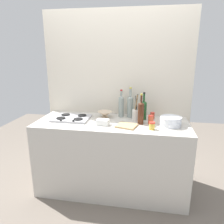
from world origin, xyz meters
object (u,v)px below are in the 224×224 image
at_px(wine_bottle_mid_left, 141,112).
at_px(wine_bottle_rightmost, 121,106).
at_px(butter_dish, 103,122).
at_px(stovetop_hob, 72,118).
at_px(condiment_jar_rear, 152,116).
at_px(mixing_bowl, 105,114).
at_px(wine_bottle_leftmost, 144,109).
at_px(cutting_board, 127,126).
at_px(plate_stack, 170,121).
at_px(wine_bottle_mid_right, 130,106).
at_px(utensil_crock, 136,114).
at_px(condiment_jar_spare, 152,126).
at_px(condiment_jar_front, 151,120).

relative_size(wine_bottle_mid_left, wine_bottle_rightmost, 1.01).
bearing_deg(wine_bottle_rightmost, butter_dish, -114.77).
bearing_deg(stovetop_hob, condiment_jar_rear, 10.14).
bearing_deg(mixing_bowl, wine_bottle_leftmost, 1.60).
bearing_deg(cutting_board, plate_stack, 13.17).
xyz_separation_m(mixing_bowl, condiment_jar_rear, (0.59, 0.04, -0.00)).
xyz_separation_m(stovetop_hob, mixing_bowl, (0.39, 0.13, 0.03)).
height_order(wine_bottle_mid_left, mixing_bowl, wine_bottle_mid_left).
bearing_deg(wine_bottle_mid_left, wine_bottle_mid_right, 119.34).
bearing_deg(stovetop_hob, butter_dish, -19.02).
xyz_separation_m(mixing_bowl, utensil_crock, (0.39, -0.05, 0.04)).
xyz_separation_m(wine_bottle_rightmost, condiment_jar_spare, (0.39, -0.42, -0.10)).
height_order(mixing_bowl, condiment_jar_front, condiment_jar_front).
bearing_deg(utensil_crock, condiment_jar_rear, 24.46).
height_order(plate_stack, butter_dish, plate_stack).
relative_size(plate_stack, utensil_crock, 0.75).
distance_m(utensil_crock, condiment_jar_rear, 0.22).
bearing_deg(wine_bottle_leftmost, condiment_jar_front, -63.27).
distance_m(stovetop_hob, condiment_jar_front, 0.96).
height_order(stovetop_hob, plate_stack, plate_stack).
bearing_deg(cutting_board, wine_bottle_mid_left, 37.97).
xyz_separation_m(stovetop_hob, utensil_crock, (0.78, 0.08, 0.07)).
xyz_separation_m(mixing_bowl, cutting_board, (0.31, -0.29, -0.03)).
bearing_deg(wine_bottle_mid_right, wine_bottle_rightmost, -178.64).
bearing_deg(condiment_jar_spare, mixing_bowl, 149.63).
bearing_deg(wine_bottle_rightmost, condiment_jar_spare, -47.16).
height_order(plate_stack, utensil_crock, utensil_crock).
xyz_separation_m(wine_bottle_mid_right, butter_dish, (-0.28, -0.36, -0.12)).
relative_size(mixing_bowl, condiment_jar_rear, 2.20).
bearing_deg(wine_bottle_mid_right, cutting_board, -90.54).
bearing_deg(condiment_jar_spare, plate_stack, 37.91).
distance_m(plate_stack, wine_bottle_leftmost, 0.37).
distance_m(wine_bottle_mid_right, utensil_crock, 0.16).
height_order(wine_bottle_mid_left, utensil_crock, wine_bottle_mid_left).
relative_size(wine_bottle_mid_left, butter_dish, 2.59).
bearing_deg(condiment_jar_spare, condiment_jar_front, 93.98).
height_order(wine_bottle_rightmost, condiment_jar_rear, wine_bottle_rightmost).
height_order(wine_bottle_mid_left, butter_dish, wine_bottle_mid_left).
xyz_separation_m(stovetop_hob, wine_bottle_mid_right, (0.70, 0.21, 0.13)).
height_order(wine_bottle_mid_left, wine_bottle_mid_right, wine_bottle_mid_right).
distance_m(wine_bottle_leftmost, cutting_board, 0.37).
relative_size(wine_bottle_rightmost, utensil_crock, 1.09).
relative_size(utensil_crock, cutting_board, 1.52).
bearing_deg(utensil_crock, butter_dish, -147.09).
relative_size(wine_bottle_leftmost, condiment_jar_spare, 4.10).
height_order(wine_bottle_leftmost, condiment_jar_front, wine_bottle_leftmost).
distance_m(wine_bottle_mid_left, wine_bottle_rightmost, 0.36).
relative_size(wine_bottle_mid_left, cutting_board, 1.67).
xyz_separation_m(mixing_bowl, butter_dish, (0.03, -0.28, -0.01)).
bearing_deg(condiment_jar_spare, wine_bottle_mid_right, 122.97).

